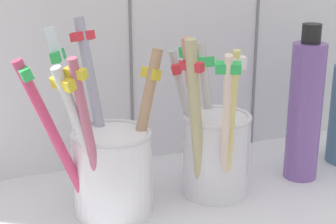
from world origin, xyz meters
TOP-DOWN VIEW (x-y plane):
  - counter_slab at (0.00, 0.00)cm, footprint 64.00×22.00cm
  - toothbrush_cup_left at (-5.78, -0.35)cm, footprint 14.01×10.70cm
  - toothbrush_cup_right at (5.14, -0.56)cm, footprint 8.39×12.37cm
  - soap_bottle at (15.90, 0.11)cm, footprint 3.60×3.60cm

SIDE VIEW (x-z plane):
  - counter_slab at x=0.00cm, z-range 0.00..2.00cm
  - toothbrush_cup_left at x=-5.78cm, z-range -2.03..16.18cm
  - toothbrush_cup_right at x=5.14cm, z-range -1.30..15.57cm
  - soap_bottle at x=15.90cm, z-range 1.33..18.29cm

